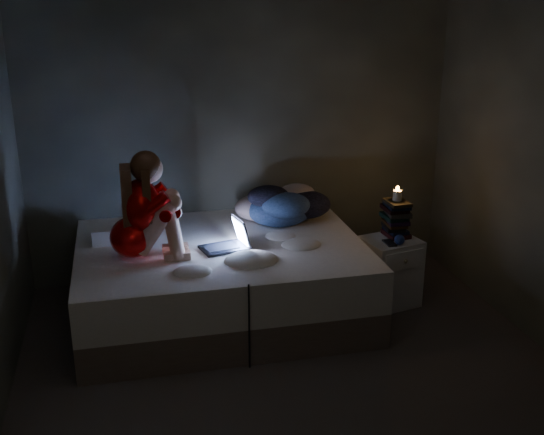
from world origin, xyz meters
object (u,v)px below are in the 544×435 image
object	(u,v)px
woman	(130,207)
nightstand	(389,271)
bed	(221,279)
candle	(397,195)
phone	(387,243)
laptop	(223,234)

from	to	relation	value
woman	nightstand	xyz separation A→B (m)	(1.98, 0.05, -0.71)
bed	candle	bearing A→B (deg)	-1.87
bed	candle	xyz separation A→B (m)	(1.39, -0.05, 0.60)
bed	phone	bearing A→B (deg)	-8.20
laptop	candle	xyz separation A→B (m)	(1.39, 0.07, 0.18)
bed	nightstand	world-z (taller)	bed
nightstand	phone	bearing A→B (deg)	-145.05
nightstand	candle	xyz separation A→B (m)	(0.06, 0.06, 0.61)
laptop	nightstand	distance (m)	1.40
woman	candle	size ratio (longest dim) A/B	9.82
candle	phone	world-z (taller)	candle
laptop	nightstand	world-z (taller)	laptop
woman	nightstand	size ratio (longest dim) A/B	1.43
nightstand	laptop	bearing A→B (deg)	167.79
bed	woman	world-z (taller)	woman
bed	phone	distance (m)	1.31
laptop	nightstand	size ratio (longest dim) A/B	0.61
candle	laptop	bearing A→B (deg)	-177.07
candle	woman	bearing A→B (deg)	-176.86
bed	nightstand	xyz separation A→B (m)	(1.33, -0.11, -0.02)
bed	woman	bearing A→B (deg)	-166.30
bed	phone	world-z (taller)	bed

